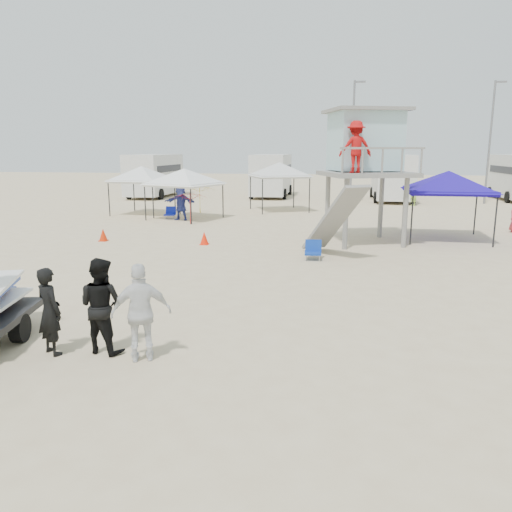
# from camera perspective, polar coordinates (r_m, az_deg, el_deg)

# --- Properties ---
(ground) EXTENTS (140.00, 140.00, 0.00)m
(ground) POSITION_cam_1_polar(r_m,az_deg,el_deg) (8.57, -6.76, -12.60)
(ground) COLOR beige
(ground) RESTS_ON ground
(man_left) EXTENTS (0.69, 0.62, 1.58)m
(man_left) POSITION_cam_1_polar(r_m,az_deg,el_deg) (9.51, -22.52, -5.85)
(man_left) COLOR black
(man_left) RESTS_ON ground
(man_mid) EXTENTS (0.96, 0.82, 1.72)m
(man_mid) POSITION_cam_1_polar(r_m,az_deg,el_deg) (9.29, -17.27, -5.41)
(man_mid) COLOR black
(man_mid) RESTS_ON ground
(man_right) EXTENTS (1.08, 0.78, 1.71)m
(man_right) POSITION_cam_1_polar(r_m,az_deg,el_deg) (8.73, -12.97, -6.33)
(man_right) COLOR silver
(man_right) RESTS_ON ground
(lifeguard_tower) EXTENTS (3.92, 3.92, 4.98)m
(lifeguard_tower) POSITION_cam_1_polar(r_m,az_deg,el_deg) (19.83, 12.32, 12.16)
(lifeguard_tower) COLOR gray
(lifeguard_tower) RESTS_ON ground
(canopy_blue) EXTENTS (3.20, 3.20, 3.17)m
(canopy_blue) POSITION_cam_1_polar(r_m,az_deg,el_deg) (21.51, 21.16, 8.69)
(canopy_blue) COLOR black
(canopy_blue) RESTS_ON ground
(canopy_white_a) EXTENTS (3.90, 3.90, 3.03)m
(canopy_white_a) POSITION_cam_1_polar(r_m,az_deg,el_deg) (26.52, -8.24, 9.55)
(canopy_white_a) COLOR black
(canopy_white_a) RESTS_ON ground
(canopy_white_b) EXTENTS (3.16, 3.16, 3.10)m
(canopy_white_b) POSITION_cam_1_polar(r_m,az_deg,el_deg) (28.98, -12.95, 9.69)
(canopy_white_b) COLOR black
(canopy_white_b) RESTS_ON ground
(canopy_white_c) EXTENTS (3.92, 3.92, 3.27)m
(canopy_white_c) POSITION_cam_1_polar(r_m,az_deg,el_deg) (29.92, 2.67, 10.38)
(canopy_white_c) COLOR black
(canopy_white_c) RESTS_ON ground
(umbrella_a) EXTENTS (1.83, 1.86, 1.57)m
(umbrella_a) POSITION_cam_1_polar(r_m,az_deg,el_deg) (24.71, -7.56, 5.44)
(umbrella_a) COLOR red
(umbrella_a) RESTS_ON ground
(umbrella_b) EXTENTS (2.48, 2.47, 1.61)m
(umbrella_b) POSITION_cam_1_polar(r_m,az_deg,el_deg) (29.10, -6.37, 6.48)
(umbrella_b) COLOR gold
(umbrella_b) RESTS_ON ground
(cone_near) EXTENTS (0.34, 0.34, 0.50)m
(cone_near) POSITION_cam_1_polar(r_m,az_deg,el_deg) (19.28, -5.93, 2.05)
(cone_near) COLOR #FF2308
(cone_near) RESTS_ON ground
(cone_far) EXTENTS (0.34, 0.34, 0.50)m
(cone_far) POSITION_cam_1_polar(r_m,az_deg,el_deg) (20.85, -17.07, 2.33)
(cone_far) COLOR red
(cone_far) RESTS_ON ground
(beach_chair_a) EXTENTS (0.60, 0.64, 0.64)m
(beach_chair_a) POSITION_cam_1_polar(r_m,az_deg,el_deg) (26.96, -9.78, 4.90)
(beach_chair_a) COLOR #1020B7
(beach_chair_a) RESTS_ON ground
(beach_chair_b) EXTENTS (0.57, 0.61, 0.64)m
(beach_chair_b) POSITION_cam_1_polar(r_m,az_deg,el_deg) (16.66, 6.53, 0.69)
(beach_chair_b) COLOR #0D3296
(beach_chair_b) RESTS_ON ground
(rv_far_left) EXTENTS (2.64, 6.80, 3.25)m
(rv_far_left) POSITION_cam_1_polar(r_m,az_deg,el_deg) (40.12, -11.54, 9.23)
(rv_far_left) COLOR silver
(rv_far_left) RESTS_ON ground
(rv_mid_left) EXTENTS (2.65, 6.50, 3.25)m
(rv_mid_left) POSITION_cam_1_polar(r_m,az_deg,el_deg) (39.35, 1.78, 9.41)
(rv_mid_left) COLOR silver
(rv_mid_left) RESTS_ON ground
(rv_mid_right) EXTENTS (2.64, 7.00, 3.25)m
(rv_mid_right) POSITION_cam_1_polar(r_m,az_deg,el_deg) (37.69, 15.32, 8.89)
(rv_mid_right) COLOR silver
(rv_mid_right) RESTS_ON ground
(light_pole_left) EXTENTS (0.14, 0.14, 8.00)m
(light_pole_left) POSITION_cam_1_polar(r_m,az_deg,el_deg) (34.48, 10.94, 12.50)
(light_pole_left) COLOR slate
(light_pole_left) RESTS_ON ground
(light_pole_right) EXTENTS (0.14, 0.14, 8.00)m
(light_pole_right) POSITION_cam_1_polar(r_m,az_deg,el_deg) (37.27, 25.14, 11.56)
(light_pole_right) COLOR slate
(light_pole_right) RESTS_ON ground
(distant_beachgoers) EXTENTS (17.29, 11.22, 1.82)m
(distant_beachgoers) POSITION_cam_1_polar(r_m,az_deg,el_deg) (25.56, 6.09, 5.94)
(distant_beachgoers) COLOR #BC353E
(distant_beachgoers) RESTS_ON ground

